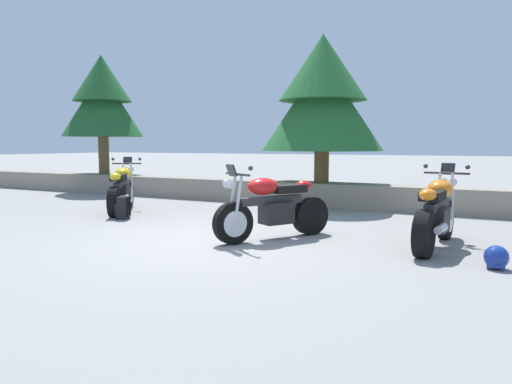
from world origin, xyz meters
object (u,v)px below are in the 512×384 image
at_px(rider_helmet, 496,258).
at_px(pine_tree_mid_left, 322,95).
at_px(motorcycle_red_centre, 272,208).
at_px(motorcycle_orange_far_right, 437,214).
at_px(pine_tree_far_left, 102,98).
at_px(rider_backpack, 123,207).
at_px(motorcycle_yellow_near_left, 122,190).

height_order(rider_helmet, pine_tree_mid_left, pine_tree_mid_left).
bearing_deg(motorcycle_red_centre, pine_tree_mid_left, 99.41).
xyz_separation_m(motorcycle_orange_far_right, rider_helmet, (0.78, -0.94, -0.35)).
xyz_separation_m(motorcycle_red_centre, pine_tree_far_left, (-7.92, 4.52, 2.40)).
height_order(rider_backpack, rider_helmet, rider_backpack).
height_order(motorcycle_red_centre, pine_tree_mid_left, pine_tree_mid_left).
distance_m(motorcycle_yellow_near_left, rider_backpack, 1.06).
relative_size(rider_backpack, pine_tree_far_left, 0.13).
xyz_separation_m(motorcycle_yellow_near_left, rider_backpack, (0.71, -0.75, -0.24)).
xyz_separation_m(rider_helmet, pine_tree_far_left, (-11.03, 4.92, 2.75)).
relative_size(rider_helmet, pine_tree_mid_left, 0.08).
xyz_separation_m(rider_backpack, pine_tree_far_left, (-4.45, 4.02, 2.65)).
height_order(motorcycle_red_centre, pine_tree_far_left, pine_tree_far_left).
distance_m(motorcycle_orange_far_right, pine_tree_far_left, 11.26).
bearing_deg(pine_tree_far_left, motorcycle_orange_far_right, -21.22).
distance_m(motorcycle_red_centre, pine_tree_far_left, 9.43).
relative_size(motorcycle_red_centre, motorcycle_orange_far_right, 0.90).
bearing_deg(motorcycle_yellow_near_left, rider_backpack, -46.71).
height_order(rider_helmet, pine_tree_far_left, pine_tree_far_left).
distance_m(motorcycle_orange_far_right, rider_backpack, 5.81).
bearing_deg(rider_helmet, motorcycle_orange_far_right, 129.49).
bearing_deg(rider_backpack, rider_helmet, -7.79).
distance_m(motorcycle_yellow_near_left, motorcycle_orange_far_right, 6.55).
distance_m(rider_backpack, pine_tree_far_left, 6.56).
bearing_deg(motorcycle_red_centre, rider_helmet, -7.50).
relative_size(motorcycle_orange_far_right, rider_backpack, 4.40).
distance_m(motorcycle_orange_far_right, rider_helmet, 1.27).
height_order(motorcycle_red_centre, motorcycle_orange_far_right, same).
height_order(motorcycle_yellow_near_left, rider_backpack, motorcycle_yellow_near_left).
bearing_deg(motorcycle_yellow_near_left, motorcycle_red_centre, -16.53).
xyz_separation_m(rider_backpack, pine_tree_mid_left, (2.76, 3.81, 2.38)).
relative_size(motorcycle_orange_far_right, rider_helmet, 7.38).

